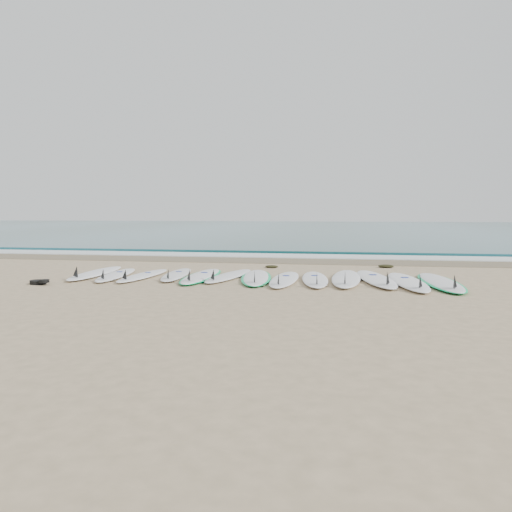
% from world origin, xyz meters
% --- Properties ---
extents(ground, '(120.00, 120.00, 0.00)m').
position_xyz_m(ground, '(0.00, 0.00, 0.00)').
color(ground, tan).
extents(ocean, '(120.00, 55.00, 0.03)m').
position_xyz_m(ocean, '(0.00, 32.50, 0.01)').
color(ocean, '#1C5961').
rests_on(ocean, ground).
extents(wet_sand_band, '(120.00, 1.80, 0.01)m').
position_xyz_m(wet_sand_band, '(0.00, 4.10, 0.01)').
color(wet_sand_band, '#6E6049').
rests_on(wet_sand_band, ground).
extents(foam_band, '(120.00, 1.40, 0.04)m').
position_xyz_m(foam_band, '(0.00, 5.50, 0.02)').
color(foam_band, silver).
rests_on(foam_band, ground).
extents(wave_crest, '(120.00, 1.00, 0.10)m').
position_xyz_m(wave_crest, '(0.00, 7.00, 0.05)').
color(wave_crest, '#1C5961').
rests_on(wave_crest, ground).
extents(surfboard_0, '(0.73, 2.73, 0.35)m').
position_xyz_m(surfboard_0, '(-3.78, 0.01, 0.06)').
color(surfboard_0, white).
rests_on(surfboard_0, ground).
extents(surfboard_1, '(0.84, 2.48, 0.31)m').
position_xyz_m(surfboard_1, '(-3.19, -0.18, 0.05)').
color(surfboard_1, white).
rests_on(surfboard_1, ground).
extents(surfboard_2, '(0.61, 2.40, 0.30)m').
position_xyz_m(surfboard_2, '(-2.56, -0.17, 0.05)').
color(surfboard_2, white).
rests_on(surfboard_2, ground).
extents(surfboard_3, '(0.80, 2.45, 0.31)m').
position_xyz_m(surfboard_3, '(-1.87, 0.12, 0.05)').
color(surfboard_3, silver).
rests_on(surfboard_3, ground).
extents(surfboard_4, '(0.72, 2.71, 0.34)m').
position_xyz_m(surfboard_4, '(-1.24, -0.04, 0.05)').
color(surfboard_4, white).
rests_on(surfboard_4, ground).
extents(surfboard_5, '(0.88, 2.55, 0.32)m').
position_xyz_m(surfboard_5, '(-0.65, 0.10, 0.06)').
color(surfboard_5, white).
rests_on(surfboard_5, ground).
extents(surfboard_6, '(1.02, 2.76, 0.34)m').
position_xyz_m(surfboard_6, '(-0.01, -0.04, 0.05)').
color(surfboard_6, white).
rests_on(surfboard_6, ground).
extents(surfboard_7, '(0.56, 2.59, 0.33)m').
position_xyz_m(surfboard_7, '(0.63, -0.27, 0.06)').
color(surfboard_7, white).
rests_on(surfboard_7, ground).
extents(surfboard_8, '(0.77, 2.61, 0.33)m').
position_xyz_m(surfboard_8, '(1.27, -0.14, 0.06)').
color(surfboard_8, white).
rests_on(surfboard_8, ground).
extents(surfboard_9, '(0.69, 2.92, 0.37)m').
position_xyz_m(surfboard_9, '(1.91, 0.06, 0.06)').
color(surfboard_9, white).
rests_on(surfboard_9, ground).
extents(surfboard_10, '(1.02, 2.96, 0.37)m').
position_xyz_m(surfboard_10, '(2.54, 0.08, 0.06)').
color(surfboard_10, white).
rests_on(surfboard_10, ground).
extents(surfboard_11, '(0.84, 2.90, 0.37)m').
position_xyz_m(surfboard_11, '(3.14, -0.25, 0.06)').
color(surfboard_11, white).
rests_on(surfboard_11, ground).
extents(surfboard_12, '(0.84, 2.93, 0.37)m').
position_xyz_m(surfboard_12, '(3.78, -0.15, 0.05)').
color(surfboard_12, white).
rests_on(surfboard_12, ground).
extents(seaweed_near, '(0.34, 0.27, 0.07)m').
position_xyz_m(seaweed_near, '(0.01, 2.25, 0.03)').
color(seaweed_near, black).
rests_on(seaweed_near, ground).
extents(seaweed_far, '(0.41, 0.32, 0.08)m').
position_xyz_m(seaweed_far, '(2.96, 2.80, 0.04)').
color(seaweed_far, black).
rests_on(seaweed_far, ground).
extents(leash_coil, '(0.46, 0.36, 0.11)m').
position_xyz_m(leash_coil, '(-4.20, -1.48, 0.05)').
color(leash_coil, black).
rests_on(leash_coil, ground).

